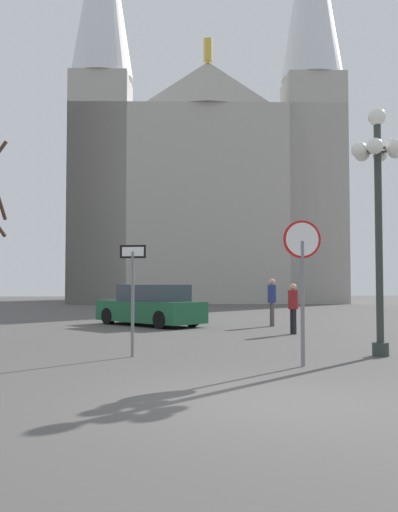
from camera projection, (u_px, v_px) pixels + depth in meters
name	position (u px, v px, depth m)	size (l,w,h in m)	color
ground_plane	(265.00, 403.00, 7.59)	(120.00, 120.00, 0.00)	#514F4C
cathedral	(206.00, 181.00, 48.48)	(22.58, 15.40, 34.79)	#ADA89E
stop_sign	(302.00, 264.00, 10.99)	(0.74, 0.08, 2.84)	slate
one_way_arrow_sign	(133.00, 286.00, 12.39)	(0.57, 0.18, 2.45)	slate
street_lamp	(378.00, 185.00, 12.61)	(1.20, 1.09, 5.54)	#2D3833
parked_car_near_green	(150.00, 306.00, 21.31)	(4.22, 4.62, 1.54)	#1E5B38
pedestrian_walking	(293.00, 304.00, 17.77)	(0.32, 0.32, 1.59)	black
pedestrian_standing	(272.00, 297.00, 20.96)	(0.32, 0.32, 1.77)	#594C47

